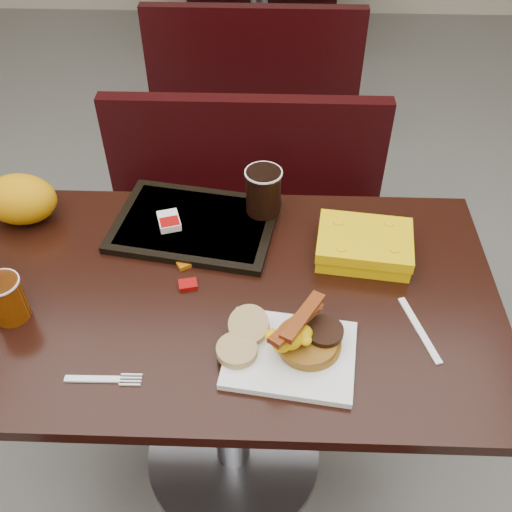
{
  "coord_description": "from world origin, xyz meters",
  "views": [
    {
      "loc": [
        0.1,
        -0.86,
        1.69
      ],
      "look_at": [
        0.07,
        0.06,
        0.8
      ],
      "focal_mm": 41.0,
      "sensor_mm": 36.0,
      "label": 1
    }
  ],
  "objects_px": {
    "bench_near_n": "(243,220)",
    "platter": "(290,355)",
    "table_far": "(259,7)",
    "paper_bag": "(20,199)",
    "coffee_cup_near": "(7,299)",
    "hashbrown_sleeve_left": "(169,221)",
    "coffee_cup_far": "(263,192)",
    "bench_far_s": "(255,65)",
    "clamshell": "(364,245)",
    "pancake_stack": "(309,341)",
    "knife": "(419,330)",
    "table_near": "(230,388)",
    "tray": "(195,224)",
    "fork": "(92,379)"
  },
  "relations": [
    {
      "from": "bench_near_n",
      "to": "platter",
      "type": "height_order",
      "value": "platter"
    },
    {
      "from": "table_far",
      "to": "paper_bag",
      "type": "height_order",
      "value": "paper_bag"
    },
    {
      "from": "coffee_cup_near",
      "to": "hashbrown_sleeve_left",
      "type": "height_order",
      "value": "coffee_cup_near"
    },
    {
      "from": "coffee_cup_far",
      "to": "paper_bag",
      "type": "bearing_deg",
      "value": -177.03
    },
    {
      "from": "table_far",
      "to": "coffee_cup_near",
      "type": "height_order",
      "value": "coffee_cup_near"
    },
    {
      "from": "bench_far_s",
      "to": "clamshell",
      "type": "bearing_deg",
      "value": -79.96
    },
    {
      "from": "coffee_cup_near",
      "to": "paper_bag",
      "type": "height_order",
      "value": "paper_bag"
    },
    {
      "from": "bench_far_s",
      "to": "clamshell",
      "type": "xyz_separation_m",
      "value": [
        0.31,
        -1.77,
        0.42
      ]
    },
    {
      "from": "coffee_cup_near",
      "to": "bench_far_s",
      "type": "bearing_deg",
      "value": 77.46
    },
    {
      "from": "pancake_stack",
      "to": "hashbrown_sleeve_left",
      "type": "relative_size",
      "value": 1.89
    },
    {
      "from": "pancake_stack",
      "to": "paper_bag",
      "type": "xyz_separation_m",
      "value": [
        -0.69,
        0.38,
        0.03
      ]
    },
    {
      "from": "bench_far_s",
      "to": "pancake_stack",
      "type": "height_order",
      "value": "pancake_stack"
    },
    {
      "from": "platter",
      "to": "coffee_cup_far",
      "type": "height_order",
      "value": "coffee_cup_far"
    },
    {
      "from": "bench_far_s",
      "to": "platter",
      "type": "distance_m",
      "value": 2.11
    },
    {
      "from": "paper_bag",
      "to": "hashbrown_sleeve_left",
      "type": "bearing_deg",
      "value": -4.5
    },
    {
      "from": "knife",
      "to": "coffee_cup_far",
      "type": "bearing_deg",
      "value": -153.5
    },
    {
      "from": "coffee_cup_near",
      "to": "clamshell",
      "type": "bearing_deg",
      "value": 15.69
    },
    {
      "from": "paper_bag",
      "to": "bench_near_n",
      "type": "bearing_deg",
      "value": 42.41
    },
    {
      "from": "table_near",
      "to": "bench_far_s",
      "type": "bearing_deg",
      "value": 90.0
    },
    {
      "from": "bench_near_n",
      "to": "paper_bag",
      "type": "bearing_deg",
      "value": -137.59
    },
    {
      "from": "knife",
      "to": "tray",
      "type": "distance_m",
      "value": 0.58
    },
    {
      "from": "paper_bag",
      "to": "tray",
      "type": "bearing_deg",
      "value": -2.54
    },
    {
      "from": "pancake_stack",
      "to": "knife",
      "type": "bearing_deg",
      "value": 14.14
    },
    {
      "from": "coffee_cup_near",
      "to": "fork",
      "type": "bearing_deg",
      "value": -37.05
    },
    {
      "from": "pancake_stack",
      "to": "tray",
      "type": "bearing_deg",
      "value": 126.26
    },
    {
      "from": "table_near",
      "to": "fork",
      "type": "height_order",
      "value": "fork"
    },
    {
      "from": "table_near",
      "to": "platter",
      "type": "xyz_separation_m",
      "value": [
        0.14,
        -0.17,
        0.38
      ]
    },
    {
      "from": "tray",
      "to": "coffee_cup_far",
      "type": "height_order",
      "value": "coffee_cup_far"
    },
    {
      "from": "tray",
      "to": "pancake_stack",
      "type": "bearing_deg",
      "value": -44.08
    },
    {
      "from": "tray",
      "to": "paper_bag",
      "type": "bearing_deg",
      "value": -172.89
    },
    {
      "from": "coffee_cup_near",
      "to": "coffee_cup_far",
      "type": "distance_m",
      "value": 0.62
    },
    {
      "from": "platter",
      "to": "fork",
      "type": "height_order",
      "value": "platter"
    },
    {
      "from": "knife",
      "to": "tray",
      "type": "height_order",
      "value": "tray"
    },
    {
      "from": "knife",
      "to": "hashbrown_sleeve_left",
      "type": "height_order",
      "value": "hashbrown_sleeve_left"
    },
    {
      "from": "clamshell",
      "to": "pancake_stack",
      "type": "bearing_deg",
      "value": -108.48
    },
    {
      "from": "paper_bag",
      "to": "table_near",
      "type": "bearing_deg",
      "value": -24.43
    },
    {
      "from": "table_near",
      "to": "paper_bag",
      "type": "xyz_separation_m",
      "value": [
        -0.51,
        0.23,
        0.44
      ]
    },
    {
      "from": "bench_far_s",
      "to": "tray",
      "type": "relative_size",
      "value": 2.61
    },
    {
      "from": "fork",
      "to": "tray",
      "type": "xyz_separation_m",
      "value": [
        0.15,
        0.45,
        0.01
      ]
    },
    {
      "from": "clamshell",
      "to": "paper_bag",
      "type": "distance_m",
      "value": 0.83
    },
    {
      "from": "bench_near_n",
      "to": "coffee_cup_far",
      "type": "height_order",
      "value": "coffee_cup_far"
    },
    {
      "from": "bench_far_s",
      "to": "platter",
      "type": "bearing_deg",
      "value": -86.09
    },
    {
      "from": "platter",
      "to": "paper_bag",
      "type": "relative_size",
      "value": 1.43
    },
    {
      "from": "tray",
      "to": "hashbrown_sleeve_left",
      "type": "xyz_separation_m",
      "value": [
        -0.06,
        -0.01,
        0.02
      ]
    },
    {
      "from": "bench_near_n",
      "to": "coffee_cup_far",
      "type": "bearing_deg",
      "value": -79.98
    },
    {
      "from": "clamshell",
      "to": "paper_bag",
      "type": "relative_size",
      "value": 1.22
    },
    {
      "from": "table_far",
      "to": "bench_near_n",
      "type": "bearing_deg",
      "value": -90.0
    },
    {
      "from": "tray",
      "to": "coffee_cup_near",
      "type": "bearing_deg",
      "value": -130.41
    },
    {
      "from": "bench_far_s",
      "to": "fork",
      "type": "bearing_deg",
      "value": -96.32
    },
    {
      "from": "platter",
      "to": "coffee_cup_near",
      "type": "relative_size",
      "value": 2.47
    }
  ]
}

